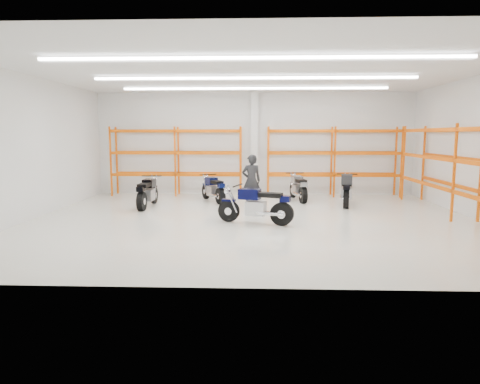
{
  "coord_description": "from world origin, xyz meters",
  "views": [
    {
      "loc": [
        0.08,
        -13.14,
        2.65
      ],
      "look_at": [
        -0.44,
        0.5,
        0.82
      ],
      "focal_mm": 32.0,
      "sensor_mm": 36.0,
      "label": 1
    }
  ],
  "objects_px": {
    "motorcycle_back_d": "(346,190)",
    "standing_man": "(251,181)",
    "motorcycle_back_c": "(299,188)",
    "structural_column": "(254,144)",
    "motorcycle_back_a": "(147,193)",
    "motorcycle_back_b": "(214,189)",
    "motorcycle_main": "(258,206)"
  },
  "relations": [
    {
      "from": "motorcycle_back_a",
      "to": "standing_man",
      "type": "relative_size",
      "value": 1.18
    },
    {
      "from": "motorcycle_main",
      "to": "motorcycle_back_d",
      "type": "xyz_separation_m",
      "value": [
        3.3,
        3.38,
        0.06
      ]
    },
    {
      "from": "motorcycle_main",
      "to": "standing_man",
      "type": "height_order",
      "value": "standing_man"
    },
    {
      "from": "motorcycle_back_d",
      "to": "standing_man",
      "type": "bearing_deg",
      "value": -175.04
    },
    {
      "from": "motorcycle_back_a",
      "to": "structural_column",
      "type": "bearing_deg",
      "value": 42.97
    },
    {
      "from": "motorcycle_back_c",
      "to": "structural_column",
      "type": "distance_m",
      "value": 3.09
    },
    {
      "from": "motorcycle_back_a",
      "to": "structural_column",
      "type": "distance_m",
      "value": 5.61
    },
    {
      "from": "motorcycle_main",
      "to": "standing_man",
      "type": "relative_size",
      "value": 1.18
    },
    {
      "from": "structural_column",
      "to": "motorcycle_back_c",
      "type": "bearing_deg",
      "value": -45.47
    },
    {
      "from": "motorcycle_back_b",
      "to": "motorcycle_back_d",
      "type": "bearing_deg",
      "value": -8.91
    },
    {
      "from": "motorcycle_back_a",
      "to": "motorcycle_back_b",
      "type": "bearing_deg",
      "value": 31.84
    },
    {
      "from": "motorcycle_main",
      "to": "motorcycle_back_d",
      "type": "distance_m",
      "value": 4.73
    },
    {
      "from": "motorcycle_back_c",
      "to": "motorcycle_back_d",
      "type": "bearing_deg",
      "value": -35.35
    },
    {
      "from": "motorcycle_back_c",
      "to": "motorcycle_back_d",
      "type": "relative_size",
      "value": 0.92
    },
    {
      "from": "motorcycle_back_d",
      "to": "standing_man",
      "type": "xyz_separation_m",
      "value": [
        -3.55,
        -0.31,
        0.37
      ]
    },
    {
      "from": "structural_column",
      "to": "motorcycle_back_d",
      "type": "bearing_deg",
      "value": -40.97
    },
    {
      "from": "motorcycle_back_a",
      "to": "motorcycle_back_c",
      "type": "xyz_separation_m",
      "value": [
        5.69,
        1.82,
        -0.01
      ]
    },
    {
      "from": "motorcycle_back_c",
      "to": "structural_column",
      "type": "height_order",
      "value": "structural_column"
    },
    {
      "from": "motorcycle_back_b",
      "to": "motorcycle_back_c",
      "type": "distance_m",
      "value": 3.42
    },
    {
      "from": "motorcycle_main",
      "to": "motorcycle_back_c",
      "type": "bearing_deg",
      "value": 70.22
    },
    {
      "from": "standing_man",
      "to": "structural_column",
      "type": "relative_size",
      "value": 0.43
    },
    {
      "from": "motorcycle_back_d",
      "to": "standing_man",
      "type": "distance_m",
      "value": 3.58
    },
    {
      "from": "motorcycle_main",
      "to": "motorcycle_back_b",
      "type": "relative_size",
      "value": 1.16
    },
    {
      "from": "motorcycle_back_a",
      "to": "motorcycle_back_d",
      "type": "relative_size",
      "value": 0.95
    },
    {
      "from": "motorcycle_back_c",
      "to": "motorcycle_main",
      "type": "bearing_deg",
      "value": -109.78
    },
    {
      "from": "motorcycle_main",
      "to": "motorcycle_back_d",
      "type": "relative_size",
      "value": 0.95
    },
    {
      "from": "motorcycle_back_d",
      "to": "standing_man",
      "type": "height_order",
      "value": "standing_man"
    },
    {
      "from": "motorcycle_back_b",
      "to": "motorcycle_back_a",
      "type": "bearing_deg",
      "value": -148.16
    },
    {
      "from": "motorcycle_back_a",
      "to": "motorcycle_back_c",
      "type": "height_order",
      "value": "motorcycle_back_a"
    },
    {
      "from": "motorcycle_main",
      "to": "motorcycle_back_a",
      "type": "bearing_deg",
      "value": 145.92
    },
    {
      "from": "structural_column",
      "to": "motorcycle_back_a",
      "type": "bearing_deg",
      "value": -137.03
    },
    {
      "from": "motorcycle_main",
      "to": "motorcycle_back_a",
      "type": "xyz_separation_m",
      "value": [
        -4.05,
        2.74,
        -0.01
      ]
    }
  ]
}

